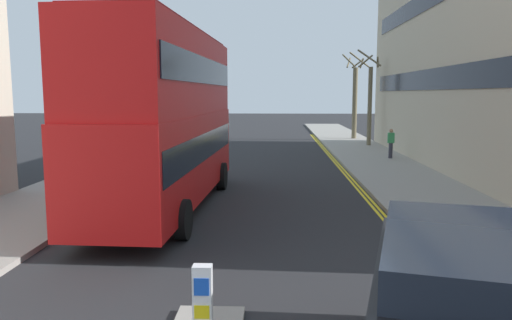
{
  "coord_description": "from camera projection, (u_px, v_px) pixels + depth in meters",
  "views": [
    {
      "loc": [
        1.05,
        -3.0,
        3.68
      ],
      "look_at": [
        0.5,
        11.0,
        1.8
      ],
      "focal_mm": 34.77,
      "sensor_mm": 36.0,
      "label": 1
    }
  ],
  "objects": [
    {
      "name": "street_tree_near",
      "position": [
        355.0,
        99.0,
        39.16
      ],
      "size": [
        2.02,
        1.82,
        6.73
      ],
      "color": "#6B6047",
      "rests_on": "sidewalk_right"
    },
    {
      "name": "kerb_line_inner",
      "position": [
        367.0,
        200.0,
        17.2
      ],
      "size": [
        0.1,
        56.0,
        0.01
      ],
      "primitive_type": "cube",
      "color": "yellow",
      "rests_on": "ground"
    },
    {
      "name": "sidewalk_right",
      "position": [
        416.0,
        188.0,
        19.08
      ],
      "size": [
        4.0,
        80.0,
        0.14
      ],
      "primitive_type": "cube",
      "color": "gray",
      "rests_on": "ground"
    },
    {
      "name": "kerb_line_outer",
      "position": [
        371.0,
        200.0,
        17.19
      ],
      "size": [
        0.1,
        56.0,
        0.01
      ],
      "primitive_type": "cube",
      "color": "yellow",
      "rests_on": "ground"
    },
    {
      "name": "pedestrian_far",
      "position": [
        391.0,
        143.0,
        27.28
      ],
      "size": [
        0.34,
        0.22,
        1.62
      ],
      "color": "#2D2D38",
      "rests_on": "sidewalk_right"
    },
    {
      "name": "street_tree_mid",
      "position": [
        370.0,
        101.0,
        33.94
      ],
      "size": [
        1.64,
        1.93,
        6.49
      ],
      "color": "#6B6047",
      "rests_on": "sidewalk_right"
    },
    {
      "name": "keep_left_bollard",
      "position": [
        203.0,
        305.0,
        7.25
      ],
      "size": [
        0.36,
        0.28,
        1.11
      ],
      "color": "silver",
      "rests_on": "traffic_island"
    },
    {
      "name": "sidewalk_left",
      "position": [
        84.0,
        186.0,
        19.59
      ],
      "size": [
        4.0,
        80.0,
        0.14
      ],
      "primitive_type": "cube",
      "color": "gray",
      "rests_on": "ground"
    },
    {
      "name": "double_decker_bus_away",
      "position": [
        166.0,
        114.0,
        15.59
      ],
      "size": [
        3.11,
        10.89,
        5.64
      ],
      "color": "red",
      "rests_on": "ground"
    }
  ]
}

